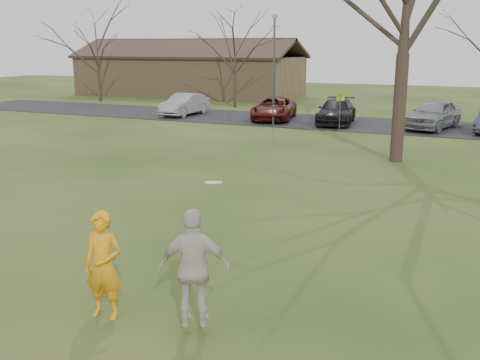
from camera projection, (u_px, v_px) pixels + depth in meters
name	position (u px, v px, depth m)	size (l,w,h in m)	color
ground	(147.00, 316.00, 9.41)	(120.00, 120.00, 0.00)	#1E380F
parking_strip	(386.00, 125.00, 31.65)	(62.00, 6.50, 0.04)	black
player_defender	(103.00, 265.00, 9.18)	(0.68, 0.45, 1.86)	orange
car_1	(184.00, 104.00, 36.04)	(1.49, 4.27, 1.41)	gray
car_2	(274.00, 108.00, 33.88)	(2.27, 4.92, 1.37)	#581614
car_3	(336.00, 111.00, 32.20)	(1.97, 4.85, 1.41)	black
car_4	(434.00, 114.00, 30.10)	(1.88, 4.68, 1.60)	gray
catching_play	(195.00, 269.00, 8.55)	(1.23, 0.85, 2.39)	beige
building	(189.00, 74.00, 50.54)	(20.60, 8.50, 5.14)	#8C6D4C
lamp_post	(274.00, 55.00, 30.82)	(0.34, 0.34, 6.27)	#47474C
sign_yellow	(340.00, 104.00, 29.41)	(0.35, 0.35, 2.08)	#47474C
small_tree_row	(476.00, 56.00, 33.52)	(55.00, 5.90, 8.50)	#352821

